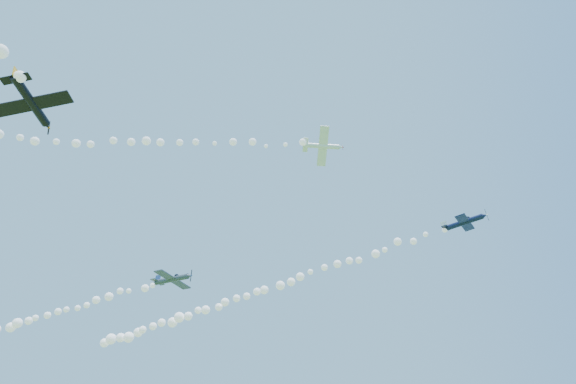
# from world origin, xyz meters

# --- Properties ---
(plane_white) EXTENTS (6.25, 6.32, 2.34)m
(plane_white) POSITION_xyz_m (9.67, -5.77, 54.39)
(plane_white) COLOR white
(smoke_trail_white) EXTENTS (82.59, 17.67, 2.70)m
(smoke_trail_white) POSITION_xyz_m (-33.43, -14.03, 54.10)
(smoke_trail_white) COLOR white
(plane_navy) EXTENTS (6.78, 6.98, 2.25)m
(plane_navy) POSITION_xyz_m (29.43, 5.48, 46.58)
(plane_navy) COLOR #0D153A
(smoke_trail_navy) EXTENTS (69.87, 31.45, 2.73)m
(smoke_trail_navy) POSITION_xyz_m (-7.30, 21.25, 46.38)
(smoke_trail_navy) COLOR white
(plane_grey) EXTENTS (7.43, 7.80, 2.77)m
(plane_grey) POSITION_xyz_m (-16.34, 8.78, 43.00)
(plane_grey) COLOR #343F4C
(smoke_trail_grey) EXTENTS (67.41, 21.79, 3.31)m
(smoke_trail_grey) POSITION_xyz_m (-52.11, 19.33, 42.61)
(smoke_trail_grey) COLOR white
(plane_black) EXTENTS (6.75, 6.62, 2.02)m
(plane_black) POSITION_xyz_m (-14.33, -31.63, 36.01)
(plane_black) COLOR black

